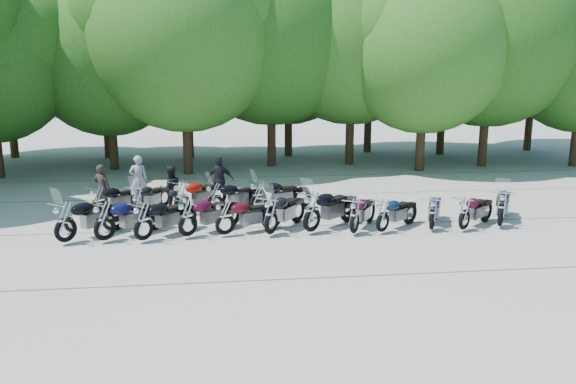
{
  "coord_description": "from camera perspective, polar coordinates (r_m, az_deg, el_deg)",
  "views": [
    {
      "loc": [
        -1.98,
        -15.2,
        4.71
      ],
      "look_at": [
        0.0,
        1.5,
        1.1
      ],
      "focal_mm": 35.0,
      "sensor_mm": 36.0,
      "label": 1
    }
  ],
  "objects": [
    {
      "name": "motorcycle_3",
      "position": [
        16.34,
        -10.17,
        -2.45
      ],
      "size": [
        2.21,
        2.05,
        1.31
      ],
      "primitive_type": null,
      "rotation": [
        0.0,
        0.0,
        2.29
      ],
      "color": "#37071C",
      "rests_on": "ground"
    },
    {
      "name": "motorcycle_1",
      "position": [
        16.51,
        -18.17,
        -2.68
      ],
      "size": [
        2.21,
        2.13,
        1.33
      ],
      "primitive_type": null,
      "rotation": [
        0.0,
        0.0,
        2.32
      ],
      "color": "#0C0E38",
      "rests_on": "ground"
    },
    {
      "name": "rider_1",
      "position": [
        19.53,
        -11.83,
        0.31
      ],
      "size": [
        0.93,
        0.82,
        1.6
      ],
      "primitive_type": "imported",
      "rotation": [
        0.0,
        0.0,
        3.45
      ],
      "color": "black",
      "rests_on": "ground"
    },
    {
      "name": "tree_11",
      "position": [
        31.69,
        -10.27,
        13.34
      ],
      "size": [
        7.56,
        7.56,
        9.28
      ],
      "color": "#3A2614",
      "rests_on": "ground"
    },
    {
      "name": "tree_6",
      "position": [
        27.73,
        13.76,
        14.05
      ],
      "size": [
        8.0,
        8.0,
        9.82
      ],
      "color": "#3A2614",
      "rests_on": "ground"
    },
    {
      "name": "motorcycle_13",
      "position": [
        19.16,
        -15.03,
        -0.74
      ],
      "size": [
        1.55,
        2.13,
        1.17
      ],
      "primitive_type": null,
      "rotation": [
        0.0,
        0.0,
        2.64
      ],
      "color": "black",
      "rests_on": "ground"
    },
    {
      "name": "tree_5",
      "position": [
        29.22,
        6.53,
        15.69
      ],
      "size": [
        9.04,
        9.04,
        11.1
      ],
      "color": "#3A2614",
      "rests_on": "ground"
    },
    {
      "name": "tree_7",
      "position": [
        30.08,
        19.91,
        14.62
      ],
      "size": [
        8.79,
        8.79,
        10.79
      ],
      "color": "#3A2614",
      "rests_on": "ground"
    },
    {
      "name": "ground",
      "position": [
        16.04,
        0.63,
        -4.96
      ],
      "size": [
        90.0,
        90.0,
        0.0
      ],
      "primitive_type": "plane",
      "color": "gray",
      "rests_on": "ground"
    },
    {
      "name": "tree_12",
      "position": [
        31.91,
        0.04,
        13.93
      ],
      "size": [
        7.88,
        7.88,
        9.67
      ],
      "color": "#3A2614",
      "rests_on": "ground"
    },
    {
      "name": "rider_2",
      "position": [
        20.6,
        -6.94,
        1.22
      ],
      "size": [
        1.01,
        0.46,
        1.7
      ],
      "primitive_type": "imported",
      "rotation": [
        0.0,
        0.0,
        3.1
      ],
      "color": "black",
      "rests_on": "ground"
    },
    {
      "name": "motorcycle_12",
      "position": [
        19.24,
        -18.7,
        -0.87
      ],
      "size": [
        1.97,
        1.96,
        1.2
      ],
      "primitive_type": null,
      "rotation": [
        0.0,
        0.0,
        2.35
      ],
      "color": "black",
      "rests_on": "ground"
    },
    {
      "name": "tree_14",
      "position": [
        33.78,
        15.7,
        13.57
      ],
      "size": [
        8.02,
        8.02,
        9.84
      ],
      "color": "#3A2614",
      "rests_on": "ground"
    },
    {
      "name": "motorcycle_10",
      "position": [
        17.61,
        17.52,
        -1.95
      ],
      "size": [
        2.04,
        1.88,
        1.2
      ],
      "primitive_type": null,
      "rotation": [
        0.0,
        0.0,
        2.28
      ],
      "color": "#3B0815",
      "rests_on": "ground"
    },
    {
      "name": "tree_15",
      "position": [
        37.28,
        24.0,
        14.66
      ],
      "size": [
        9.67,
        9.67,
        11.86
      ],
      "color": "#3A2614",
      "rests_on": "ground"
    },
    {
      "name": "rider_3",
      "position": [
        21.21,
        -14.96,
        1.28
      ],
      "size": [
        0.72,
        0.57,
        1.75
      ],
      "primitive_type": "imported",
      "rotation": [
        0.0,
        0.0,
        3.4
      ],
      "color": "#959497",
      "rests_on": "ground"
    },
    {
      "name": "motorcycle_9",
      "position": [
        17.34,
        14.47,
        -2.0
      ],
      "size": [
        1.52,
        2.18,
        1.19
      ],
      "primitive_type": null,
      "rotation": [
        0.0,
        0.0,
        2.68
      ],
      "color": "#0E0E3E",
      "rests_on": "ground"
    },
    {
      "name": "motorcycle_14",
      "position": [
        18.93,
        -10.75,
        -0.44
      ],
      "size": [
        2.16,
        2.16,
        1.33
      ],
      "primitive_type": null,
      "rotation": [
        0.0,
        0.0,
        2.36
      ],
      "color": "#990E05",
      "rests_on": "ground"
    },
    {
      "name": "rider_0",
      "position": [
        20.29,
        -18.37,
        0.42
      ],
      "size": [
        0.7,
        0.59,
        1.63
      ],
      "primitive_type": "imported",
      "rotation": [
        0.0,
        0.0,
        2.75
      ],
      "color": "black",
      "rests_on": "ground"
    },
    {
      "name": "motorcycle_8",
      "position": [
        16.8,
        9.62,
        -2.25
      ],
      "size": [
        2.02,
        1.83,
        1.18
      ],
      "primitive_type": null,
      "rotation": [
        0.0,
        0.0,
        2.26
      ],
      "color": "#0B1934",
      "rests_on": "ground"
    },
    {
      "name": "tree_10",
      "position": [
        32.8,
        -18.36,
        13.17
      ],
      "size": [
        7.78,
        7.78,
        9.55
      ],
      "color": "#3A2614",
      "rests_on": "ground"
    },
    {
      "name": "motorcycle_0",
      "position": [
        16.71,
        -21.73,
        -2.7
      ],
      "size": [
        2.15,
        2.32,
        1.37
      ],
      "primitive_type": null,
      "rotation": [
        0.0,
        0.0,
        2.43
      ],
      "color": "black",
      "rests_on": "ground"
    },
    {
      "name": "tree_2",
      "position": [
        28.54,
        -17.87,
        12.75
      ],
      "size": [
        7.31,
        7.31,
        8.97
      ],
      "color": "#3A2614",
      "rests_on": "ground"
    },
    {
      "name": "motorcycle_16",
      "position": [
        18.87,
        -3.0,
        -0.33
      ],
      "size": [
        2.39,
        1.5,
        1.3
      ],
      "primitive_type": null,
      "rotation": [
        0.0,
        0.0,
        1.95
      ],
      "color": "black",
      "rests_on": "ground"
    },
    {
      "name": "motorcycle_6",
      "position": [
        16.52,
        2.44,
        -1.88
      ],
      "size": [
        2.43,
        2.25,
        1.44
      ],
      "primitive_type": null,
      "rotation": [
        0.0,
        0.0,
        2.28
      ],
      "color": "black",
      "rests_on": "ground"
    },
    {
      "name": "tree_13",
      "position": [
        33.83,
        8.34,
        14.23
      ],
      "size": [
        8.31,
        8.31,
        10.2
      ],
      "color": "#3A2614",
      "rests_on": "ground"
    },
    {
      "name": "tree_4",
      "position": [
        28.47,
        -1.75,
        15.98
      ],
      "size": [
        9.13,
        9.13,
        11.2
      ],
      "color": "#3A2614",
      "rests_on": "ground"
    },
    {
      "name": "tree_3",
      "position": [
        26.54,
        -10.58,
        15.39
      ],
      "size": [
        8.7,
        8.7,
        10.67
      ],
      "color": "#3A2614",
      "rests_on": "ground"
    },
    {
      "name": "motorcycle_15",
      "position": [
        18.84,
        -7.46,
        -0.51
      ],
      "size": [
        2.29,
        1.52,
        1.25
      ],
      "primitive_type": null,
      "rotation": [
        0.0,
        0.0,
        1.99
      ],
      "color": "black",
      "rests_on": "ground"
    },
    {
      "name": "tree_9",
      "position": [
        34.77,
        -26.82,
        12.18
      ],
      "size": [
        7.59,
        7.59,
        9.32
      ],
      "color": "#3A2614",
      "rests_on": "ground"
    },
    {
      "name": "motorcycle_4",
      "position": [
        16.36,
        -6.43,
        -2.47
      ],
      "size": [
        2.24,
        1.51,
        1.23
      ],
      "primitive_type": null,
      "rotation": [
        0.0,
        0.0,
        2.01
      ],
      "color": "#3B080F",
      "rests_on": "ground"
    },
    {
      "name": "motorcycle_7",
      "position": [
        16.52,
        6.79,
        -2.3
      ],
      "size": [
        1.72,
        2.22,
        1.24
      ],
      "primitive_type": null,
      "rotation": [
        0.0,
        0.0,
        2.59
      ],
      "color": "#3F0823",
      "rests_on": "ground"
    },
    {
      "name": "motorcycle_11",
      "position": [
        18.34,
        20.86,
        -1.41
      ],
      "size": [
        1.87,
        2.41,
        1.35
      ],
      "primitive_type": null,
      "rotation": [
        0.0,
        0.0,
        2.59
      ],
      "color": "black",
      "rests_on": "ground"
    },
    {
      "name": "motorcycle_2",
      "position": [
        16.22,
        -14.51,
        -2.79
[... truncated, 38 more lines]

